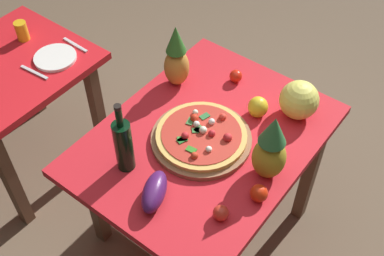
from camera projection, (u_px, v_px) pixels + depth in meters
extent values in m
plane|color=brown|center=(203.00, 224.00, 2.70)|extent=(10.00, 10.00, 0.00)
cube|color=brown|center=(309.00, 176.00, 2.49)|extent=(0.06, 0.06, 0.69)
cube|color=brown|center=(95.00, 199.00, 2.40)|extent=(0.06, 0.06, 0.69)
cube|color=brown|center=(190.00, 111.00, 2.81)|extent=(0.06, 0.06, 0.69)
cube|color=red|center=(205.00, 140.00, 2.17)|extent=(1.14, 0.87, 0.04)
cube|color=brown|center=(11.00, 182.00, 2.47)|extent=(0.06, 0.06, 0.69)
cube|color=brown|center=(98.00, 113.00, 2.80)|extent=(0.06, 0.06, 0.69)
cube|color=brown|center=(28.00, 70.00, 3.05)|extent=(0.06, 0.06, 0.69)
cube|color=red|center=(2.00, 71.00, 2.49)|extent=(0.86, 0.72, 0.04)
cylinder|color=#8C5B3E|center=(201.00, 139.00, 2.13)|extent=(0.44, 0.44, 0.02)
cylinder|color=#DEB256|center=(201.00, 135.00, 2.12)|extent=(0.40, 0.40, 0.02)
cylinder|color=red|center=(201.00, 133.00, 2.11)|extent=(0.35, 0.35, 0.00)
sphere|color=red|center=(194.00, 118.00, 2.15)|extent=(0.04, 0.04, 0.04)
sphere|color=red|center=(228.00, 138.00, 2.07)|extent=(0.04, 0.04, 0.04)
sphere|color=red|center=(194.00, 156.00, 2.01)|extent=(0.03, 0.03, 0.03)
sphere|color=red|center=(185.00, 136.00, 2.08)|extent=(0.03, 0.03, 0.03)
sphere|color=red|center=(223.00, 117.00, 2.16)|extent=(0.03, 0.03, 0.03)
sphere|color=red|center=(212.00, 133.00, 2.09)|extent=(0.03, 0.03, 0.03)
cube|color=#387D39|center=(197.00, 130.00, 2.11)|extent=(0.05, 0.05, 0.00)
cube|color=#226E28|center=(182.00, 140.00, 2.07)|extent=(0.05, 0.04, 0.00)
cube|color=#338123|center=(191.00, 150.00, 2.04)|extent=(0.03, 0.05, 0.00)
cube|color=#2C7239|center=(205.00, 116.00, 2.17)|extent=(0.05, 0.04, 0.00)
cube|color=#396D36|center=(199.00, 129.00, 2.12)|extent=(0.05, 0.03, 0.00)
cube|color=#317C2C|center=(182.00, 139.00, 2.08)|extent=(0.05, 0.05, 0.00)
cube|color=#3A7337|center=(190.00, 121.00, 2.15)|extent=(0.05, 0.04, 0.00)
sphere|color=silver|center=(197.00, 124.00, 2.13)|extent=(0.03, 0.03, 0.03)
sphere|color=white|center=(209.00, 149.00, 2.03)|extent=(0.03, 0.03, 0.03)
sphere|color=white|center=(202.00, 130.00, 2.10)|extent=(0.03, 0.03, 0.03)
sphere|color=white|center=(211.00, 121.00, 2.14)|extent=(0.03, 0.03, 0.03)
sphere|color=white|center=(195.00, 112.00, 2.18)|extent=(0.03, 0.03, 0.03)
cylinder|color=black|center=(124.00, 146.00, 1.96)|extent=(0.08, 0.08, 0.25)
cylinder|color=black|center=(119.00, 117.00, 1.83)|extent=(0.03, 0.03, 0.09)
cylinder|color=black|center=(117.00, 107.00, 1.79)|extent=(0.03, 0.03, 0.02)
ellipsoid|color=#AB9024|center=(269.00, 158.00, 1.95)|extent=(0.14, 0.14, 0.20)
cone|color=#2C6836|center=(274.00, 130.00, 1.83)|extent=(0.11, 0.11, 0.13)
ellipsoid|color=#C18735|center=(177.00, 67.00, 2.33)|extent=(0.12, 0.12, 0.20)
cone|color=#2C6C26|center=(176.00, 39.00, 2.21)|extent=(0.10, 0.10, 0.14)
sphere|color=#E4DE61|center=(299.00, 100.00, 2.19)|extent=(0.18, 0.18, 0.18)
ellipsoid|color=yellow|center=(258.00, 107.00, 2.22)|extent=(0.09, 0.09, 0.10)
ellipsoid|color=#451955|center=(154.00, 192.00, 1.91)|extent=(0.22, 0.17, 0.09)
sphere|color=red|center=(236.00, 76.00, 2.38)|extent=(0.06, 0.06, 0.06)
sphere|color=red|center=(221.00, 213.00, 1.85)|extent=(0.06, 0.06, 0.06)
sphere|color=red|center=(259.00, 193.00, 1.91)|extent=(0.07, 0.07, 0.07)
cylinder|color=gold|center=(22.00, 31.00, 2.60)|extent=(0.07, 0.07, 0.11)
cylinder|color=white|center=(55.00, 58.00, 2.52)|extent=(0.22, 0.22, 0.02)
cube|color=silver|center=(34.00, 72.00, 2.45)|extent=(0.03, 0.18, 0.01)
cube|color=silver|center=(75.00, 45.00, 2.60)|extent=(0.02, 0.18, 0.01)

